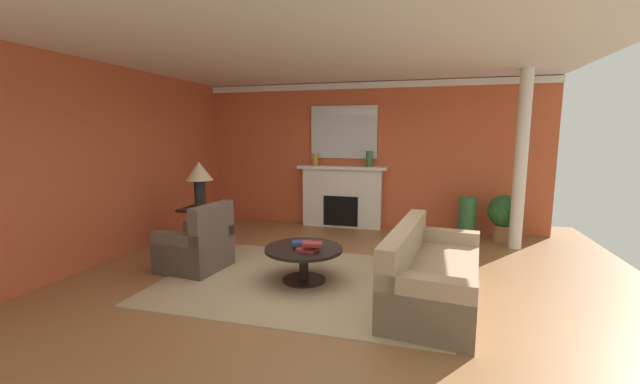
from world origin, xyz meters
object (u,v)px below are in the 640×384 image
side_table (201,225)px  sofa (431,275)px  mantel_mirror (344,132)px  fireplace (342,198)px  vase_tall_corner (467,218)px  potted_plant (504,214)px  coffee_table (304,256)px  table_lamp (199,176)px  vase_mantel_left (315,160)px  armchair_near_window (197,248)px  vase_mantel_right (369,159)px

side_table → sofa: bearing=-16.9°
mantel_mirror → side_table: (-1.89, -2.29, -1.53)m
side_table → fireplace: bearing=48.9°
mantel_mirror → vase_tall_corner: 2.88m
potted_plant → coffee_table: bearing=-136.0°
table_lamp → vase_mantel_left: 2.52m
armchair_near_window → side_table: armchair_near_window is taller
vase_mantel_left → armchair_near_window: bearing=-106.0°
side_table → vase_tall_corner: size_ratio=0.91×
armchair_near_window → vase_mantel_left: vase_mantel_left is taller
armchair_near_window → vase_mantel_right: (1.96, 3.01, 1.10)m
vase_mantel_left → mantel_mirror: bearing=17.2°
vase_tall_corner → vase_mantel_right: size_ratio=2.47×
armchair_near_window → table_lamp: bearing=118.3°
table_lamp → potted_plant: 5.26m
mantel_mirror → potted_plant: mantel_mirror is taller
vase_tall_corner → vase_mantel_right: bearing=172.3°
mantel_mirror → side_table: mantel_mirror is taller
mantel_mirror → coffee_table: 3.59m
table_lamp → vase_mantel_right: vase_mantel_right is taller
vase_tall_corner → vase_mantel_left: size_ratio=3.19×
coffee_table → vase_mantel_right: bearing=82.8°
coffee_table → potted_plant: bearing=44.0°
mantel_mirror → armchair_near_window: bearing=-114.0°
side_table → vase_mantel_right: (2.44, 2.12, 1.00)m
fireplace → vase_mantel_left: (-0.55, -0.05, 0.78)m
sofa → vase_mantel_left: (-2.29, 3.23, 1.07)m
armchair_near_window → sofa: bearing=-4.0°
mantel_mirror → table_lamp: (-1.89, -2.29, -0.70)m
sofa → vase_mantel_left: bearing=125.3°
armchair_near_window → vase_mantel_right: vase_mantel_right is taller
armchair_near_window → coffee_table: 1.58m
coffee_table → vase_mantel_left: size_ratio=4.17×
coffee_table → table_lamp: bearing=155.9°
sofa → potted_plant: size_ratio=2.64×
table_lamp → fireplace: bearing=48.9°
armchair_near_window → potted_plant: 5.17m
sofa → coffee_table: 1.58m
fireplace → vase_tall_corner: size_ratio=2.35×
vase_mantel_left → potted_plant: size_ratio=0.29×
sofa → side_table: (-3.63, 1.11, 0.10)m
side_table → armchair_near_window: bearing=-61.7°
coffee_table → table_lamp: table_lamp is taller
vase_mantel_right → side_table: bearing=-139.0°
fireplace → sofa: (1.74, -3.28, -0.29)m
vase_mantel_left → sofa: bearing=-54.7°
side_table → vase_mantel_left: 2.69m
armchair_near_window → potted_plant: size_ratio=1.14×
mantel_mirror → vase_mantel_left: mantel_mirror is taller
fireplace → table_lamp: (-1.89, -2.17, 0.64)m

